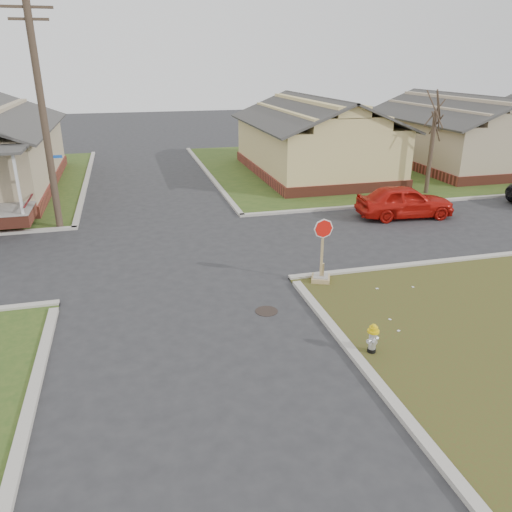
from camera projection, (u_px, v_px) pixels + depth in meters
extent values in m
plane|color=#29292B|center=(186.00, 312.00, 14.00)|extent=(120.00, 120.00, 0.00)
cube|color=#304A1A|center=(464.00, 160.00, 35.37)|extent=(37.00, 19.00, 0.05)
cylinder|color=black|center=(267.00, 311.00, 14.07)|extent=(0.64, 0.64, 0.01)
cube|color=brown|center=(313.00, 169.00, 31.10)|extent=(7.20, 11.20, 0.60)
cube|color=#D8BF7F|center=(314.00, 143.00, 30.51)|extent=(7.00, 11.00, 2.60)
cube|color=brown|center=(453.00, 161.00, 33.45)|extent=(7.20, 11.20, 0.60)
cube|color=tan|center=(456.00, 137.00, 32.86)|extent=(7.00, 11.00, 2.60)
cylinder|color=#3A2D21|center=(44.00, 118.00, 19.38)|extent=(0.28, 0.28, 9.00)
cube|color=#3A2D21|center=(27.00, 7.00, 17.96)|extent=(1.80, 0.10, 0.10)
cube|color=#3A2D21|center=(29.00, 19.00, 18.10)|extent=(1.40, 0.10, 0.10)
cylinder|color=#3A2D21|center=(431.00, 153.00, 25.69)|extent=(0.22, 0.22, 4.20)
cylinder|color=black|center=(371.00, 350.00, 12.01)|extent=(0.21, 0.21, 0.09)
cylinder|color=silver|center=(372.00, 340.00, 11.91)|extent=(0.18, 0.18, 0.43)
sphere|color=silver|center=(373.00, 333.00, 11.83)|extent=(0.18, 0.18, 0.18)
cylinder|color=yellow|center=(373.00, 331.00, 11.82)|extent=(0.28, 0.28, 0.06)
cylinder|color=yellow|center=(374.00, 329.00, 11.80)|extent=(0.21, 0.21, 0.09)
sphere|color=yellow|center=(374.00, 327.00, 11.78)|extent=(0.14, 0.14, 0.14)
cube|color=#A48559|center=(321.00, 278.00, 15.89)|extent=(0.57, 0.57, 0.14)
cube|color=#9A948E|center=(321.00, 276.00, 15.86)|extent=(0.46, 0.46, 0.04)
cube|color=#A48559|center=(322.00, 249.00, 15.53)|extent=(0.08, 0.04, 1.94)
cylinder|color=red|center=(324.00, 229.00, 15.24)|extent=(0.52, 0.23, 0.55)
cylinder|color=silver|center=(324.00, 229.00, 15.25)|extent=(0.59, 0.26, 0.63)
imported|color=red|center=(405.00, 201.00, 22.28)|extent=(4.41, 2.10, 1.46)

